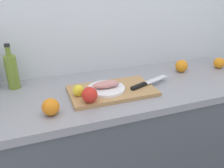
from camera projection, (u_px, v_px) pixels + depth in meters
name	position (u px, v px, depth m)	size (l,w,h in m)	color
back_wall	(82.00, 18.00, 1.36)	(3.20, 0.05, 2.50)	silver
kitchen_counter	(100.00, 154.00, 1.40)	(2.00, 0.60, 0.90)	#4C5159
cutting_board	(112.00, 91.00, 1.19)	(0.46, 0.26, 0.02)	tan
white_plate	(106.00, 89.00, 1.17)	(0.20, 0.20, 0.01)	white
fish_fillet	(106.00, 84.00, 1.16)	(0.15, 0.06, 0.04)	tan
chef_knife	(145.00, 84.00, 1.23)	(0.28, 0.13, 0.02)	silver
lemon_0	(78.00, 90.00, 1.10)	(0.06, 0.06, 0.06)	yellow
tomato_0	(90.00, 95.00, 1.04)	(0.08, 0.08, 0.08)	red
olive_oil_bottle	(12.00, 71.00, 1.21)	(0.06, 0.06, 0.25)	olive
orange_1	(51.00, 107.00, 0.97)	(0.08, 0.08, 0.08)	orange
orange_2	(219.00, 63.00, 1.54)	(0.07, 0.07, 0.07)	orange
orange_3	(181.00, 66.00, 1.47)	(0.08, 0.08, 0.08)	orange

